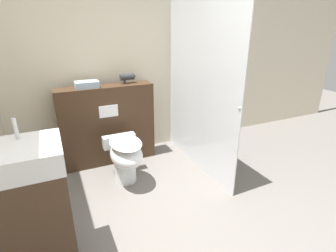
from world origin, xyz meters
TOP-DOWN VIEW (x-y plane):
  - wall_back at (0.00, 2.29)m, footprint 8.00×0.06m
  - partition_panel at (-0.23, 2.05)m, footprint 1.14×0.26m
  - shower_glass at (0.74, 1.50)m, footprint 0.04×1.51m
  - toilet at (-0.18, 1.46)m, footprint 0.37×0.58m
  - sink_vanity at (-1.04, 0.64)m, footprint 0.49×0.44m
  - hair_drier at (0.07, 2.08)m, footprint 0.20×0.08m
  - folded_towel at (-0.42, 2.03)m, footprint 0.26×0.18m

SIDE VIEW (x-z plane):
  - toilet at x=-0.18m, z-range 0.07..0.59m
  - sink_vanity at x=-1.04m, z-range -0.07..1.04m
  - partition_panel at x=-0.23m, z-range 0.00..0.98m
  - shower_glass at x=0.74m, z-range 0.00..1.96m
  - folded_towel at x=-0.42m, z-range 0.98..1.05m
  - hair_drier at x=0.07m, z-range 1.00..1.12m
  - wall_back at x=0.00m, z-range 0.00..2.50m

